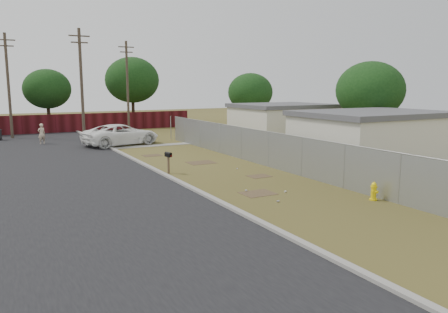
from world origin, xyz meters
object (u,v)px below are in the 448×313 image
pickup_truck (121,135)px  pedestrian (42,134)px  mailbox (168,157)px  fire_hydrant (374,191)px

pickup_truck → pedestrian: 6.46m
pickup_truck → mailbox: bearing=161.5°
fire_hydrant → pickup_truck: bearing=102.0°
pedestrian → pickup_truck: bearing=125.7°
mailbox → pedestrian: bearing=106.0°
fire_hydrant → pickup_truck: pickup_truck is taller
mailbox → pickup_truck: 12.18m
mailbox → pickup_truck: bearing=86.2°
mailbox → pedestrian: (-4.54, 15.78, -0.09)m
fire_hydrant → pickup_truck: size_ratio=0.13×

